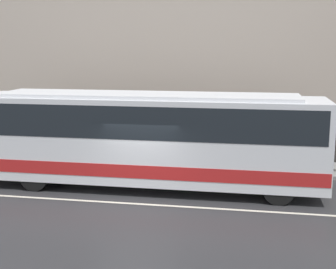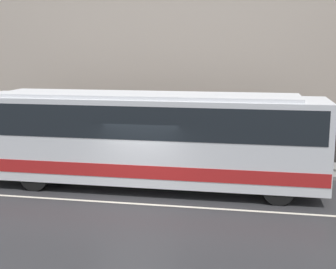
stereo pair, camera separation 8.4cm
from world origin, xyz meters
name	(u,v)px [view 1 (the left image)]	position (x,y,z in m)	size (l,w,h in m)	color
ground_plane	(137,204)	(0.00, 0.00, 0.00)	(60.00, 60.00, 0.00)	#2D2D30
sidewalk	(166,163)	(0.00, 5.20, 0.07)	(60.00, 2.40, 0.14)	gray
building_facade	(172,53)	(0.00, 6.54, 4.71)	(60.00, 0.35, 9.77)	#B7A899
lane_stripe	(137,204)	(0.00, 0.00, 0.00)	(54.00, 0.14, 0.01)	beige
transit_bus	(147,135)	(-0.10, 1.90, 1.91)	(12.39, 2.62, 3.39)	silver
pedestrian_waiting	(184,143)	(0.76, 5.19, 0.98)	(0.36, 0.36, 1.77)	#1E5933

